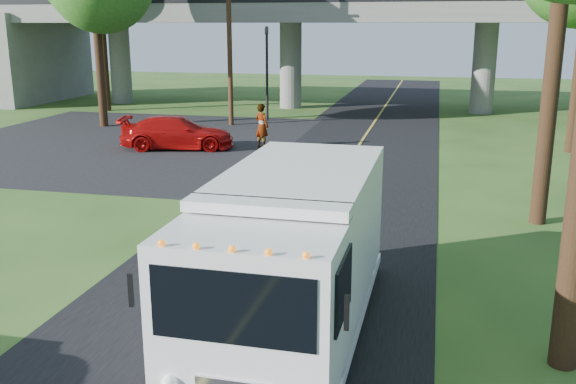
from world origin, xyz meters
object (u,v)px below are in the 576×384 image
(pedestrian, at_px, (262,126))
(utility_pole, at_px, (229,38))
(traffic_signal, at_px, (267,63))
(red_sedan, at_px, (177,133))
(step_van, at_px, (292,251))

(pedestrian, bearing_deg, utility_pole, -31.99)
(traffic_signal, height_order, pedestrian, traffic_signal)
(red_sedan, bearing_deg, pedestrian, -89.21)
(traffic_signal, xyz_separation_m, red_sedan, (-1.69, -9.06, -2.49))
(utility_pole, distance_m, step_van, 24.62)
(utility_pole, height_order, step_van, utility_pole)
(red_sedan, distance_m, pedestrian, 3.72)
(traffic_signal, relative_size, pedestrian, 2.62)
(step_van, relative_size, pedestrian, 3.45)
(utility_pole, xyz_separation_m, pedestrian, (3.41, -6.16, -3.60))
(utility_pole, distance_m, pedestrian, 7.91)
(step_van, xyz_separation_m, pedestrian, (-5.10, 16.74, -0.56))
(utility_pole, relative_size, pedestrian, 4.54)
(traffic_signal, xyz_separation_m, utility_pole, (-1.50, -2.00, 1.40))
(utility_pole, bearing_deg, red_sedan, -91.55)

